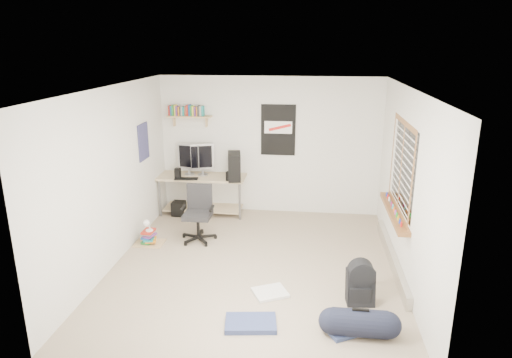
# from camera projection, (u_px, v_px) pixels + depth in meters

# --- Properties ---
(floor) EXTENTS (4.00, 4.50, 0.01)m
(floor) POSITION_uv_depth(u_px,v_px,m) (255.00, 266.00, 6.52)
(floor) COLOR gray
(floor) RESTS_ON ground
(ceiling) EXTENTS (4.00, 4.50, 0.01)m
(ceiling) POSITION_uv_depth(u_px,v_px,m) (255.00, 88.00, 5.80)
(ceiling) COLOR white
(ceiling) RESTS_ON ground
(back_wall) EXTENTS (4.00, 0.01, 2.50)m
(back_wall) POSITION_uv_depth(u_px,v_px,m) (270.00, 146.00, 8.30)
(back_wall) COLOR silver
(back_wall) RESTS_ON ground
(left_wall) EXTENTS (0.01, 4.50, 2.50)m
(left_wall) POSITION_uv_depth(u_px,v_px,m) (113.00, 177.00, 6.39)
(left_wall) COLOR silver
(left_wall) RESTS_ON ground
(right_wall) EXTENTS (0.01, 4.50, 2.50)m
(right_wall) POSITION_uv_depth(u_px,v_px,m) (407.00, 187.00, 5.93)
(right_wall) COLOR silver
(right_wall) RESTS_ON ground
(desk) EXTENTS (1.72, 1.12, 0.72)m
(desk) POSITION_uv_depth(u_px,v_px,m) (203.00, 194.00, 8.45)
(desk) COLOR #C2BB87
(desk) RESTS_ON floor
(monitor_left) EXTENTS (0.43, 0.18, 0.46)m
(monitor_left) POSITION_uv_depth(u_px,v_px,m) (189.00, 163.00, 8.31)
(monitor_left) COLOR #949599
(monitor_left) RESTS_ON desk
(monitor_right) EXTENTS (0.43, 0.23, 0.46)m
(monitor_right) POSITION_uv_depth(u_px,v_px,m) (203.00, 163.00, 8.28)
(monitor_right) COLOR #B2B2B7
(monitor_right) RESTS_ON desk
(pc_tower) EXTENTS (0.29, 0.49, 0.48)m
(pc_tower) POSITION_uv_depth(u_px,v_px,m) (234.00, 166.00, 8.04)
(pc_tower) COLOR black
(pc_tower) RESTS_ON desk
(keyboard) EXTENTS (0.42, 0.18, 0.02)m
(keyboard) POSITION_uv_depth(u_px,v_px,m) (186.00, 179.00, 8.10)
(keyboard) COLOR black
(keyboard) RESTS_ON desk
(speaker_left) EXTENTS (0.10, 0.10, 0.19)m
(speaker_left) POSITION_uv_depth(u_px,v_px,m) (178.00, 173.00, 8.12)
(speaker_left) COLOR black
(speaker_left) RESTS_ON desk
(speaker_right) EXTENTS (0.11, 0.11, 0.17)m
(speaker_right) POSITION_uv_depth(u_px,v_px,m) (229.00, 176.00, 7.99)
(speaker_right) COLOR black
(speaker_right) RESTS_ON desk
(office_chair) EXTENTS (0.61, 0.61, 0.90)m
(office_chair) POSITION_uv_depth(u_px,v_px,m) (198.00, 212.00, 7.22)
(office_chair) COLOR black
(office_chair) RESTS_ON floor
(wall_shelf) EXTENTS (0.80, 0.22, 0.24)m
(wall_shelf) POSITION_uv_depth(u_px,v_px,m) (189.00, 116.00, 8.21)
(wall_shelf) COLOR tan
(wall_shelf) RESTS_ON back_wall
(poster_back_wall) EXTENTS (0.62, 0.03, 0.92)m
(poster_back_wall) POSITION_uv_depth(u_px,v_px,m) (278.00, 130.00, 8.18)
(poster_back_wall) COLOR black
(poster_back_wall) RESTS_ON back_wall
(poster_left_wall) EXTENTS (0.02, 0.42, 0.60)m
(poster_left_wall) POSITION_uv_depth(u_px,v_px,m) (143.00, 142.00, 7.45)
(poster_left_wall) COLOR navy
(poster_left_wall) RESTS_ON left_wall
(window) EXTENTS (0.10, 1.50, 1.26)m
(window) POSITION_uv_depth(u_px,v_px,m) (400.00, 166.00, 6.16)
(window) COLOR brown
(window) RESTS_ON right_wall
(baseboard_heater) EXTENTS (0.08, 2.50, 0.18)m
(baseboard_heater) POSITION_uv_depth(u_px,v_px,m) (392.00, 258.00, 6.55)
(baseboard_heater) COLOR #B7B2A8
(baseboard_heater) RESTS_ON floor
(backpack) EXTENTS (0.36, 0.29, 0.44)m
(backpack) POSITION_uv_depth(u_px,v_px,m) (360.00, 287.00, 5.56)
(backpack) COLOR black
(backpack) RESTS_ON floor
(duffel_bag) EXTENTS (0.30, 0.30, 0.59)m
(duffel_bag) POSITION_uv_depth(u_px,v_px,m) (360.00, 324.00, 4.93)
(duffel_bag) COLOR black
(duffel_bag) RESTS_ON floor
(tshirt) EXTENTS (0.52, 0.49, 0.04)m
(tshirt) POSITION_uv_depth(u_px,v_px,m) (270.00, 292.00, 5.78)
(tshirt) COLOR silver
(tshirt) RESTS_ON floor
(jeans_a) EXTENTS (0.61, 0.43, 0.06)m
(jeans_a) POSITION_uv_depth(u_px,v_px,m) (251.00, 323.00, 5.13)
(jeans_a) COLOR navy
(jeans_a) RESTS_ON floor
(jeans_b) EXTENTS (0.45, 0.41, 0.05)m
(jeans_b) POSITION_uv_depth(u_px,v_px,m) (344.00, 331.00, 5.00)
(jeans_b) COLOR navy
(jeans_b) RESTS_ON floor
(book_stack) EXTENTS (0.44, 0.37, 0.28)m
(book_stack) POSITION_uv_depth(u_px,v_px,m) (149.00, 235.00, 7.19)
(book_stack) COLOR olive
(book_stack) RESTS_ON floor
(desk_lamp) EXTENTS (0.14, 0.21, 0.19)m
(desk_lamp) POSITION_uv_depth(u_px,v_px,m) (149.00, 222.00, 7.10)
(desk_lamp) COLOR white
(desk_lamp) RESTS_ON book_stack
(subwoofer) EXTENTS (0.23, 0.23, 0.25)m
(subwoofer) POSITION_uv_depth(u_px,v_px,m) (179.00, 208.00, 8.36)
(subwoofer) COLOR black
(subwoofer) RESTS_ON floor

